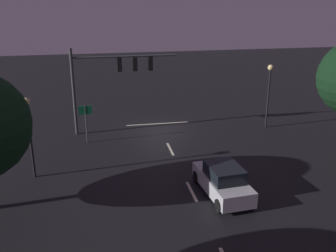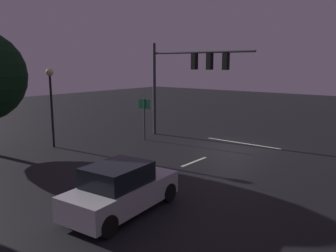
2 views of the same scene
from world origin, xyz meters
The scene contains 9 objects.
ground_plane centered at (0.00, 0.00, 0.00)m, with size 80.00×80.00×0.00m, color black.
traffic_signal_assembly centered at (3.51, -0.23, 4.51)m, with size 7.59×0.47×6.35m.
lane_dash_far centered at (0.00, 4.00, 0.00)m, with size 2.20×0.16×0.01m, color beige.
lane_dash_mid centered at (0.00, 10.00, 0.00)m, with size 2.20×0.16×0.01m, color beige.
stop_bar centered at (0.00, -1.41, 0.00)m, with size 5.00×0.16×0.01m, color beige.
car_approaching centered at (-1.50, 10.59, 0.80)m, with size 2.24×4.49×1.70m.
street_lamp_left_kerb centered at (-8.20, 0.98, 3.46)m, with size 0.44×0.44×4.93m.
street_lamp_right_kerb centered at (8.43, 6.63, 3.32)m, with size 0.44×0.44×4.70m.
route_sign centered at (5.51, 1.71, 1.96)m, with size 0.90×0.10×2.72m.
Camera 1 is at (4.66, 27.92, 10.13)m, focal length 41.73 mm.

